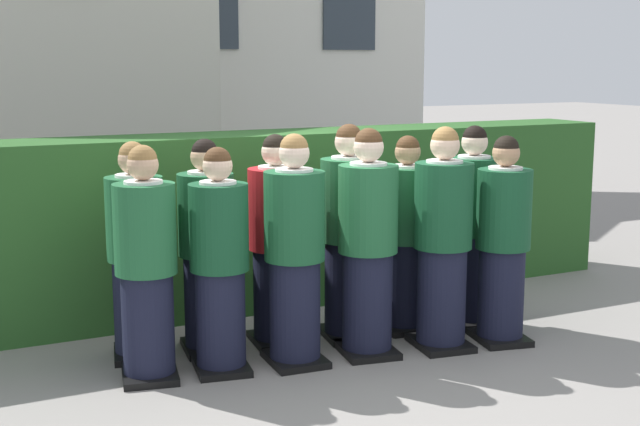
% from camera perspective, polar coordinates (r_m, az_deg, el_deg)
% --- Properties ---
extents(ground_plane, '(60.00, 60.00, 0.00)m').
position_cam_1_polar(ground_plane, '(6.58, 0.91, -9.36)').
color(ground_plane, gray).
extents(student_front_row_0, '(0.46, 0.55, 1.62)m').
position_cam_1_polar(student_front_row_0, '(6.07, -11.22, -3.62)').
color(student_front_row_0, black).
rests_on(student_front_row_0, ground).
extents(student_front_row_1, '(0.44, 0.51, 1.59)m').
position_cam_1_polar(student_front_row_1, '(6.14, -6.55, -3.46)').
color(student_front_row_1, black).
rests_on(student_front_row_1, ground).
extents(student_front_row_2, '(0.43, 0.54, 1.67)m').
position_cam_1_polar(student_front_row_2, '(6.25, -1.66, -2.80)').
color(student_front_row_2, black).
rests_on(student_front_row_2, ground).
extents(student_front_row_3, '(0.47, 0.54, 1.69)m').
position_cam_1_polar(student_front_row_3, '(6.46, 3.12, -2.29)').
color(student_front_row_3, black).
rests_on(student_front_row_3, ground).
extents(student_front_row_4, '(0.46, 0.54, 1.69)m').
position_cam_1_polar(student_front_row_4, '(6.66, 7.98, -2.00)').
color(student_front_row_4, black).
rests_on(student_front_row_4, ground).
extents(student_front_row_5, '(0.46, 0.53, 1.61)m').
position_cam_1_polar(student_front_row_5, '(6.89, 11.80, -2.05)').
color(student_front_row_5, black).
rests_on(student_front_row_5, ground).
extents(student_rear_row_0, '(0.46, 0.55, 1.60)m').
position_cam_1_polar(student_rear_row_0, '(6.53, -11.87, -2.76)').
color(student_rear_row_0, black).
rests_on(student_rear_row_0, ground).
extents(student_rear_row_1, '(0.44, 0.54, 1.61)m').
position_cam_1_polar(student_rear_row_1, '(6.58, -7.37, -2.50)').
color(student_rear_row_1, black).
rests_on(student_rear_row_1, ground).
extents(student_in_red_blazer, '(0.43, 0.54, 1.63)m').
position_cam_1_polar(student_in_red_blazer, '(6.71, -2.87, -2.11)').
color(student_in_red_blazer, black).
rests_on(student_in_red_blazer, ground).
extents(student_rear_row_3, '(0.47, 0.54, 1.69)m').
position_cam_1_polar(student_rear_row_3, '(6.85, 1.86, -1.58)').
color(student_rear_row_3, black).
rests_on(student_rear_row_3, ground).
extents(student_rear_row_4, '(0.45, 0.54, 1.58)m').
position_cam_1_polar(student_rear_row_4, '(7.09, 5.63, -1.67)').
color(student_rear_row_4, black).
rests_on(student_rear_row_4, ground).
extents(student_rear_row_5, '(0.43, 0.54, 1.65)m').
position_cam_1_polar(student_rear_row_5, '(7.32, 9.85, -1.13)').
color(student_rear_row_5, black).
rests_on(student_rear_row_5, ground).
extents(hedge, '(7.32, 0.70, 1.54)m').
position_cam_1_polar(hedge, '(7.79, -4.53, -0.46)').
color(hedge, '#285623').
rests_on(hedge, ground).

